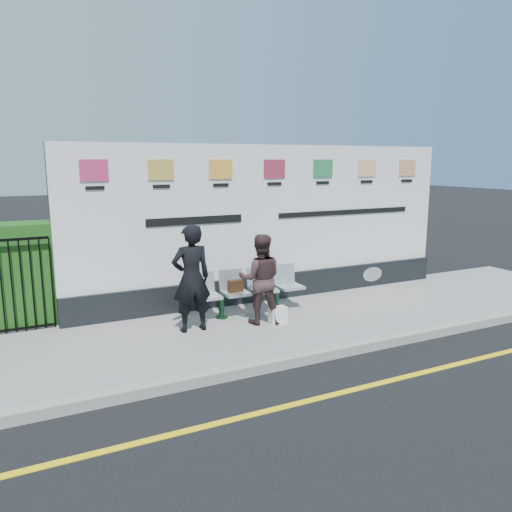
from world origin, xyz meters
The scene contains 10 objects.
ground centered at (0.00, 0.00, 0.00)m, with size 80.00×80.00×0.00m, color black.
pavement centered at (0.00, 2.50, 0.06)m, with size 14.00×3.00×0.12m, color gray.
kerb centered at (0.00, 1.00, 0.07)m, with size 14.00×0.18×0.14m, color gray.
yellow_line centered at (0.00, 0.00, 0.00)m, with size 14.00×0.10×0.01m, color yellow.
billboard centered at (0.50, 3.85, 1.42)m, with size 8.00×0.30×3.00m.
bench centered at (-0.36, 3.08, 0.34)m, with size 2.06×0.54×0.44m, color silver, non-canonical shape.
woman_left centered at (-1.57, 2.69, 0.99)m, with size 0.63×0.42×1.74m, color black.
woman_right centered at (-0.41, 2.56, 0.88)m, with size 0.74×0.57×1.52m, color #3B2626.
handbag_brown centered at (-0.63, 3.08, 0.67)m, with size 0.27×0.11×0.21m, color black.
carrier_bag_white centered at (-0.16, 2.39, 0.26)m, with size 0.29×0.17×0.29m, color silver.
Camera 1 is at (-4.06, -4.67, 2.83)m, focal length 35.00 mm.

